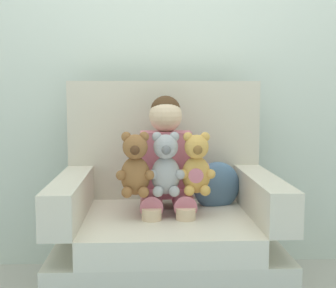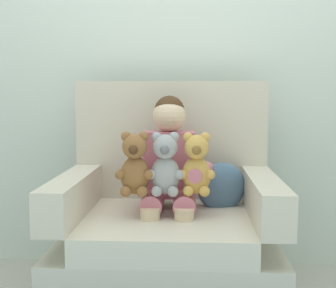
{
  "view_description": "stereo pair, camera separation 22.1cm",
  "coord_description": "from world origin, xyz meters",
  "px_view_note": "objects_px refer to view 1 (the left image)",
  "views": [
    {
      "loc": [
        -0.1,
        -2.25,
        1.06
      ],
      "look_at": [
        0.0,
        -0.05,
        0.82
      ],
      "focal_mm": 49.65,
      "sensor_mm": 36.0,
      "label": 1
    },
    {
      "loc": [
        0.12,
        -2.25,
        1.06
      ],
      "look_at": [
        0.0,
        -0.05,
        0.82
      ],
      "focal_mm": 49.65,
      "sensor_mm": 36.0,
      "label": 2
    }
  ],
  "objects_px": {
    "plush_brown": "(135,166)",
    "plush_grey": "(166,166)",
    "armchair": "(166,235)",
    "plush_honey": "(196,165)",
    "throw_pillow": "(217,186)",
    "seated_child": "(167,169)"
  },
  "relations": [
    {
      "from": "plush_brown",
      "to": "plush_grey",
      "type": "xyz_separation_m",
      "value": [
        0.14,
        0.01,
        -0.0
      ]
    },
    {
      "from": "plush_grey",
      "to": "armchair",
      "type": "bearing_deg",
      "value": 102.17
    },
    {
      "from": "armchair",
      "to": "plush_brown",
      "type": "bearing_deg",
      "value": -138.08
    },
    {
      "from": "armchair",
      "to": "plush_honey",
      "type": "relative_size",
      "value": 3.78
    },
    {
      "from": "armchair",
      "to": "throw_pillow",
      "type": "xyz_separation_m",
      "value": [
        0.27,
        0.11,
        0.23
      ]
    },
    {
      "from": "seated_child",
      "to": "plush_brown",
      "type": "distance_m",
      "value": 0.22
    },
    {
      "from": "armchair",
      "to": "seated_child",
      "type": "bearing_deg",
      "value": 79.02
    },
    {
      "from": "plush_brown",
      "to": "plush_grey",
      "type": "height_order",
      "value": "plush_brown"
    },
    {
      "from": "armchair",
      "to": "throw_pillow",
      "type": "distance_m",
      "value": 0.37
    },
    {
      "from": "plush_brown",
      "to": "throw_pillow",
      "type": "distance_m",
      "value": 0.52
    },
    {
      "from": "plush_brown",
      "to": "plush_grey",
      "type": "relative_size",
      "value": 1.01
    },
    {
      "from": "seated_child",
      "to": "plush_honey",
      "type": "xyz_separation_m",
      "value": [
        0.14,
        -0.13,
        0.04
      ]
    },
    {
      "from": "armchair",
      "to": "plush_honey",
      "type": "height_order",
      "value": "armchair"
    },
    {
      "from": "armchair",
      "to": "plush_brown",
      "type": "distance_m",
      "value": 0.43
    },
    {
      "from": "plush_honey",
      "to": "plush_grey",
      "type": "bearing_deg",
      "value": -164.99
    },
    {
      "from": "seated_child",
      "to": "plush_brown",
      "type": "relative_size",
      "value": 2.71
    },
    {
      "from": "plush_brown",
      "to": "plush_honey",
      "type": "relative_size",
      "value": 1.02
    },
    {
      "from": "seated_child",
      "to": "plush_grey",
      "type": "bearing_deg",
      "value": -89.81
    },
    {
      "from": "armchair",
      "to": "plush_honey",
      "type": "xyz_separation_m",
      "value": [
        0.14,
        -0.11,
        0.37
      ]
    },
    {
      "from": "plush_honey",
      "to": "throw_pillow",
      "type": "xyz_separation_m",
      "value": [
        0.13,
        0.23,
        -0.15
      ]
    },
    {
      "from": "plush_honey",
      "to": "throw_pillow",
      "type": "distance_m",
      "value": 0.3
    },
    {
      "from": "plush_brown",
      "to": "plush_honey",
      "type": "distance_m",
      "value": 0.29
    }
  ]
}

